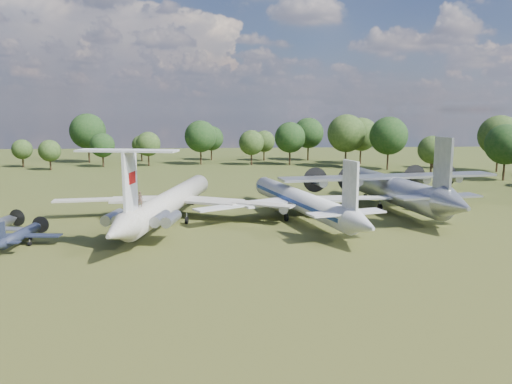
{
  "coord_description": "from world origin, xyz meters",
  "views": [
    {
      "loc": [
        3.53,
        -71.81,
        16.77
      ],
      "look_at": [
        8.53,
        -0.83,
        5.0
      ],
      "focal_mm": 35.0,
      "sensor_mm": 36.0,
      "label": 1
    }
  ],
  "objects_px": {
    "small_prop_west": "(20,238)",
    "il62_airliner": "(172,205)",
    "an12_transport": "(392,193)",
    "person_on_il62": "(140,199)",
    "tu104_jet": "(300,204)"
  },
  "relations": [
    {
      "from": "an12_transport",
      "to": "il62_airliner",
      "type": "bearing_deg",
      "value": -178.67
    },
    {
      "from": "an12_transport",
      "to": "tu104_jet",
      "type": "bearing_deg",
      "value": -168.42
    },
    {
      "from": "il62_airliner",
      "to": "small_prop_west",
      "type": "distance_m",
      "value": 21.78
    },
    {
      "from": "an12_transport",
      "to": "person_on_il62",
      "type": "xyz_separation_m",
      "value": [
        -39.1,
        -19.4,
        2.92
      ]
    },
    {
      "from": "tu104_jet",
      "to": "person_on_il62",
      "type": "bearing_deg",
      "value": -164.09
    },
    {
      "from": "small_prop_west",
      "to": "il62_airliner",
      "type": "bearing_deg",
      "value": 40.6
    },
    {
      "from": "tu104_jet",
      "to": "small_prop_west",
      "type": "distance_m",
      "value": 39.45
    },
    {
      "from": "an12_transport",
      "to": "person_on_il62",
      "type": "distance_m",
      "value": 43.75
    },
    {
      "from": "small_prop_west",
      "to": "person_on_il62",
      "type": "bearing_deg",
      "value": 3.3
    },
    {
      "from": "tu104_jet",
      "to": "person_on_il62",
      "type": "xyz_separation_m",
      "value": [
        -22.28,
        -13.27,
        3.52
      ]
    },
    {
      "from": "il62_airliner",
      "to": "an12_transport",
      "type": "bearing_deg",
      "value": 20.93
    },
    {
      "from": "tu104_jet",
      "to": "small_prop_west",
      "type": "xyz_separation_m",
      "value": [
        -37.24,
        -12.96,
        -1.26
      ]
    },
    {
      "from": "an12_transport",
      "to": "small_prop_west",
      "type": "relative_size",
      "value": 3.23
    },
    {
      "from": "il62_airliner",
      "to": "person_on_il62",
      "type": "height_order",
      "value": "person_on_il62"
    },
    {
      "from": "il62_airliner",
      "to": "tu104_jet",
      "type": "xyz_separation_m",
      "value": [
        19.69,
        0.15,
        -0.15
      ]
    }
  ]
}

